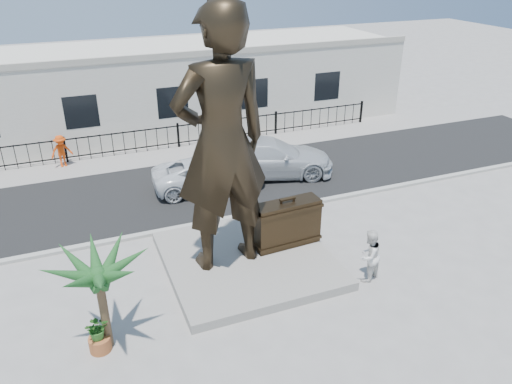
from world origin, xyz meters
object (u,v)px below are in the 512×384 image
tourist (369,256)px  car_white (209,174)px  statue (221,143)px  suitcase (287,223)px

tourist → car_white: tourist is taller
car_white → tourist: bearing=-156.9°
statue → suitcase: size_ratio=3.56×
suitcase → tourist: bearing=-58.4°
car_white → statue: bearing=173.0°
statue → car_white: (1.28, 5.90, -3.61)m
statue → suitcase: 3.90m
tourist → car_white: (-2.62, 8.15, -0.19)m
suitcase → tourist: (1.66, -2.39, -0.23)m
tourist → car_white: bearing=-94.8°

